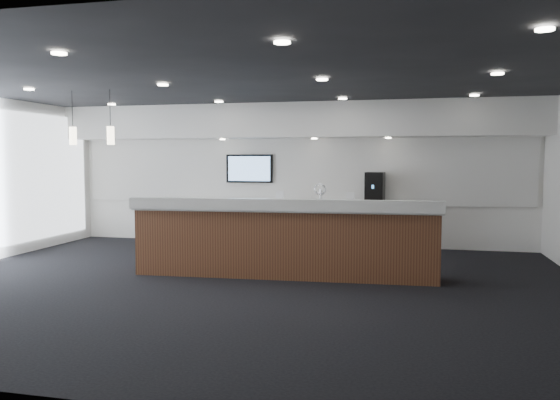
# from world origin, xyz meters

# --- Properties ---
(ground) EXTENTS (10.00, 10.00, 0.00)m
(ground) POSITION_xyz_m (0.00, 0.00, 0.00)
(ground) COLOR black
(ground) RESTS_ON ground
(ceiling) EXTENTS (10.00, 8.00, 0.02)m
(ceiling) POSITION_xyz_m (0.00, 0.00, 3.00)
(ceiling) COLOR black
(ceiling) RESTS_ON back_wall
(back_wall) EXTENTS (10.00, 0.02, 3.00)m
(back_wall) POSITION_xyz_m (0.00, 4.00, 1.50)
(back_wall) COLOR white
(back_wall) RESTS_ON ground
(soffit_bulkhead) EXTENTS (10.00, 0.90, 0.70)m
(soffit_bulkhead) POSITION_xyz_m (0.00, 3.55, 2.65)
(soffit_bulkhead) COLOR white
(soffit_bulkhead) RESTS_ON back_wall
(alcove_panel) EXTENTS (9.80, 0.06, 1.40)m
(alcove_panel) POSITION_xyz_m (0.00, 3.97, 1.60)
(alcove_panel) COLOR white
(alcove_panel) RESTS_ON back_wall
(back_credenza) EXTENTS (5.06, 0.66, 0.95)m
(back_credenza) POSITION_xyz_m (-0.00, 3.64, 0.48)
(back_credenza) COLOR #96999F
(back_credenza) RESTS_ON ground
(wall_tv) EXTENTS (1.05, 0.08, 0.62)m
(wall_tv) POSITION_xyz_m (-1.00, 3.91, 1.65)
(wall_tv) COLOR black
(wall_tv) RESTS_ON back_wall
(pendant_left) EXTENTS (0.12, 0.12, 0.30)m
(pendant_left) POSITION_xyz_m (-2.40, 0.80, 2.25)
(pendant_left) COLOR #FFF1C6
(pendant_left) RESTS_ON ceiling
(pendant_right) EXTENTS (0.12, 0.12, 0.30)m
(pendant_right) POSITION_xyz_m (-3.10, 0.80, 2.25)
(pendant_right) COLOR #FFF1C6
(pendant_right) RESTS_ON ceiling
(ceiling_can_lights) EXTENTS (7.00, 5.00, 0.02)m
(ceiling_can_lights) POSITION_xyz_m (0.00, 0.00, 2.97)
(ceiling_can_lights) COLOR white
(ceiling_can_lights) RESTS_ON ceiling
(service_counter) EXTENTS (4.86, 1.07, 1.49)m
(service_counter) POSITION_xyz_m (0.49, 0.73, 0.58)
(service_counter) COLOR #502B1A
(service_counter) RESTS_ON ground
(coffee_machine) EXTENTS (0.40, 0.51, 0.64)m
(coffee_machine) POSITION_xyz_m (1.74, 3.69, 1.27)
(coffee_machine) COLOR black
(coffee_machine) RESTS_ON back_credenza
(info_sign_left) EXTENTS (0.18, 0.06, 0.24)m
(info_sign_left) POSITION_xyz_m (-0.23, 3.55, 1.07)
(info_sign_left) COLOR white
(info_sign_left) RESTS_ON back_credenza
(info_sign_right) EXTENTS (0.17, 0.05, 0.23)m
(info_sign_right) POSITION_xyz_m (1.25, 3.56, 1.06)
(info_sign_right) COLOR white
(info_sign_right) RESTS_ON back_credenza
(cup_0) EXTENTS (0.09, 0.09, 0.08)m
(cup_0) POSITION_xyz_m (1.39, 3.57, 0.99)
(cup_0) COLOR white
(cup_0) RESTS_ON back_credenza
(cup_1) EXTENTS (0.13, 0.13, 0.08)m
(cup_1) POSITION_xyz_m (1.25, 3.57, 0.99)
(cup_1) COLOR white
(cup_1) RESTS_ON back_credenza
(cup_2) EXTENTS (0.11, 0.11, 0.08)m
(cup_2) POSITION_xyz_m (1.11, 3.57, 0.99)
(cup_2) COLOR white
(cup_2) RESTS_ON back_credenza
(cup_3) EXTENTS (0.12, 0.12, 0.08)m
(cup_3) POSITION_xyz_m (0.97, 3.57, 0.99)
(cup_3) COLOR white
(cup_3) RESTS_ON back_credenza
(cup_4) EXTENTS (0.12, 0.12, 0.08)m
(cup_4) POSITION_xyz_m (0.83, 3.57, 0.99)
(cup_4) COLOR white
(cup_4) RESTS_ON back_credenza
(cup_5) EXTENTS (0.10, 0.10, 0.08)m
(cup_5) POSITION_xyz_m (0.69, 3.57, 0.99)
(cup_5) COLOR white
(cup_5) RESTS_ON back_credenza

